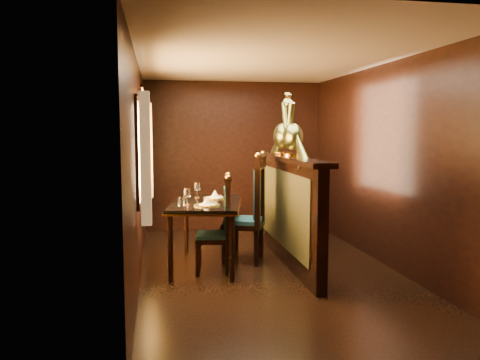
{
  "coord_description": "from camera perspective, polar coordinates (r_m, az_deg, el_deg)",
  "views": [
    {
      "loc": [
        -1.29,
        -5.35,
        1.67
      ],
      "look_at": [
        -0.3,
        0.21,
        1.08
      ],
      "focal_mm": 35.0,
      "sensor_mm": 36.0,
      "label": 1
    }
  ],
  "objects": [
    {
      "name": "partition",
      "position": [
        5.95,
        5.74,
        -3.29
      ],
      "size": [
        0.26,
        2.7,
        1.36
      ],
      "color": "black",
      "rests_on": "ground"
    },
    {
      "name": "peacock_right",
      "position": [
        6.11,
        5.26,
        6.75
      ],
      "size": [
        0.25,
        0.66,
        0.79
      ],
      "primitive_type": null,
      "color": "#1B5136",
      "rests_on": "partition"
    },
    {
      "name": "chair_right",
      "position": [
        5.96,
        1.64,
        -3.04
      ],
      "size": [
        0.66,
        0.67,
        1.41
      ],
      "rotation": [
        0.0,
        0.0,
        -0.36
      ],
      "color": "black",
      "rests_on": "ground"
    },
    {
      "name": "chair_left",
      "position": [
        5.56,
        -2.21,
        -4.99
      ],
      "size": [
        0.48,
        0.5,
        1.18
      ],
      "rotation": [
        0.0,
        0.0,
        -0.15
      ],
      "color": "black",
      "rests_on": "ground"
    },
    {
      "name": "ground",
      "position": [
        5.75,
        3.36,
        -10.9
      ],
      "size": [
        5.0,
        5.0,
        0.0
      ],
      "primitive_type": "plane",
      "color": "black",
      "rests_on": "ground"
    },
    {
      "name": "peacock_left",
      "position": [
        5.67,
        6.48,
        6.7
      ],
      "size": [
        0.24,
        0.65,
        0.77
      ],
      "primitive_type": null,
      "color": "#1B5136",
      "rests_on": "partition"
    },
    {
      "name": "room_shell",
      "position": [
        5.5,
        2.56,
        5.06
      ],
      "size": [
        3.04,
        5.04,
        2.52
      ],
      "color": "black",
      "rests_on": "ground"
    },
    {
      "name": "dining_table",
      "position": [
        5.77,
        -4.13,
        -3.36
      ],
      "size": [
        1.09,
        1.51,
        1.01
      ],
      "rotation": [
        0.0,
        0.0,
        -0.21
      ],
      "color": "black",
      "rests_on": "ground"
    }
  ]
}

